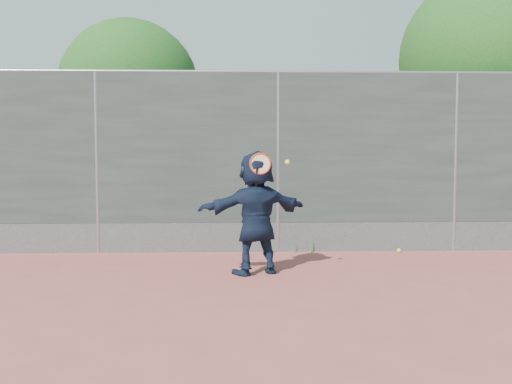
{
  "coord_description": "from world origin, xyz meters",
  "views": [
    {
      "loc": [
        -0.7,
        -6.0,
        1.68
      ],
      "look_at": [
        -0.43,
        1.78,
        1.13
      ],
      "focal_mm": 40.0,
      "sensor_mm": 36.0,
      "label": 1
    }
  ],
  "objects": [
    {
      "name": "tree_right",
      "position": [
        4.68,
        5.75,
        3.49
      ],
      "size": [
        3.78,
        3.6,
        5.39
      ],
      "color": "#382314",
      "rests_on": "ground"
    },
    {
      "name": "ball_ground",
      "position": [
        2.02,
        3.35,
        0.03
      ],
      "size": [
        0.07,
        0.07,
        0.07
      ],
      "primitive_type": "sphere",
      "color": "yellow",
      "rests_on": "ground"
    },
    {
      "name": "weed_clump",
      "position": [
        0.29,
        3.38,
        0.13
      ],
      "size": [
        0.68,
        0.07,
        0.3
      ],
      "color": "#387226",
      "rests_on": "ground"
    },
    {
      "name": "swing_action",
      "position": [
        -0.35,
        1.57,
        1.51
      ],
      "size": [
        0.53,
        0.21,
        0.51
      ],
      "color": "#C23712",
      "rests_on": "ground"
    },
    {
      "name": "player",
      "position": [
        -0.43,
        1.78,
        0.85
      ],
      "size": [
        1.65,
        1.03,
        1.7
      ],
      "primitive_type": "imported",
      "rotation": [
        0.0,
        0.0,
        3.5
      ],
      "color": "#131E35",
      "rests_on": "ground"
    },
    {
      "name": "tree_left",
      "position": [
        -2.85,
        6.55,
        2.94
      ],
      "size": [
        3.15,
        3.0,
        4.53
      ],
      "color": "#382314",
      "rests_on": "ground"
    },
    {
      "name": "fence",
      "position": [
        -0.0,
        3.5,
        1.58
      ],
      "size": [
        20.0,
        0.06,
        3.03
      ],
      "color": "#38423D",
      "rests_on": "ground"
    },
    {
      "name": "ground",
      "position": [
        0.0,
        0.0,
        0.0
      ],
      "size": [
        80.0,
        80.0,
        0.0
      ],
      "primitive_type": "plane",
      "color": "#9E4C42",
      "rests_on": "ground"
    }
  ]
}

